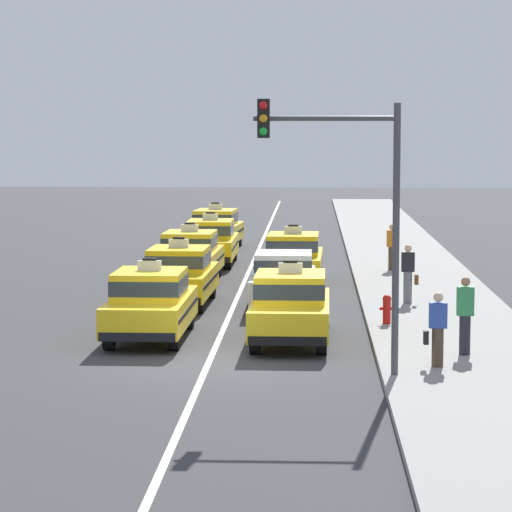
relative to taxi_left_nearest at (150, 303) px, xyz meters
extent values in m
plane|color=#353538|center=(1.63, -3.05, -0.88)|extent=(160.00, 160.00, 0.00)
cube|color=silver|center=(1.63, 16.95, -0.87)|extent=(0.14, 80.00, 0.01)
cube|color=gray|center=(7.23, 11.95, -0.80)|extent=(4.00, 90.00, 0.15)
cylinder|color=black|center=(-0.72, 1.59, -0.56)|extent=(0.25, 0.64, 0.64)
cylinder|color=black|center=(0.75, 1.57, -0.56)|extent=(0.25, 0.64, 0.64)
cylinder|color=black|center=(-0.75, -1.47, -0.56)|extent=(0.25, 0.64, 0.64)
cylinder|color=black|center=(0.72, -1.49, -0.56)|extent=(0.25, 0.64, 0.64)
cube|color=yellow|center=(0.00, 0.05, -0.21)|extent=(1.84, 4.52, 0.70)
cube|color=black|center=(0.00, 0.05, -0.16)|extent=(1.86, 4.16, 0.10)
cube|color=yellow|center=(0.00, -0.10, 0.46)|extent=(1.62, 2.12, 0.64)
cube|color=#2D3842|center=(0.00, -0.10, 0.46)|extent=(1.64, 2.14, 0.35)
cube|color=white|center=(0.00, -0.10, 0.90)|extent=(0.56, 0.13, 0.24)
cube|color=black|center=(0.00, -0.10, 1.05)|extent=(0.32, 0.11, 0.06)
cube|color=black|center=(0.02, 2.26, -0.46)|extent=(1.71, 0.16, 0.20)
cube|color=black|center=(-0.02, -2.16, -0.46)|extent=(1.71, 0.16, 0.20)
cylinder|color=black|center=(-0.62, 7.34, -0.56)|extent=(0.25, 0.65, 0.64)
cylinder|color=black|center=(0.86, 7.31, -0.56)|extent=(0.25, 0.65, 0.64)
cylinder|color=black|center=(-0.69, 4.28, -0.56)|extent=(0.25, 0.65, 0.64)
cylinder|color=black|center=(0.79, 4.25, -0.56)|extent=(0.25, 0.65, 0.64)
cube|color=yellow|center=(0.08, 5.79, -0.21)|extent=(1.90, 4.54, 0.70)
cube|color=black|center=(0.08, 5.79, -0.16)|extent=(1.92, 4.18, 0.10)
cube|color=yellow|center=(0.08, 5.64, 0.46)|extent=(1.65, 2.14, 0.64)
cube|color=#2D3842|center=(0.08, 5.64, 0.46)|extent=(1.67, 2.16, 0.35)
cube|color=white|center=(0.08, 5.64, 0.90)|extent=(0.56, 0.13, 0.24)
cube|color=black|center=(0.08, 5.64, 1.05)|extent=(0.32, 0.12, 0.06)
cube|color=black|center=(0.14, 8.00, -0.46)|extent=(1.71, 0.18, 0.20)
cube|color=black|center=(0.03, 3.58, -0.46)|extent=(1.71, 0.18, 0.20)
cylinder|color=black|center=(-0.83, 12.79, -0.56)|extent=(0.26, 0.65, 0.64)
cylinder|color=black|center=(0.64, 12.75, -0.56)|extent=(0.26, 0.65, 0.64)
cylinder|color=black|center=(-0.91, 9.73, -0.56)|extent=(0.26, 0.65, 0.64)
cylinder|color=black|center=(0.56, 9.69, -0.56)|extent=(0.26, 0.65, 0.64)
cube|color=yellow|center=(-0.13, 11.24, -0.21)|extent=(1.92, 4.55, 0.70)
cube|color=black|center=(-0.13, 11.24, -0.16)|extent=(1.93, 4.19, 0.10)
cube|color=yellow|center=(-0.14, 11.09, 0.46)|extent=(1.66, 2.14, 0.64)
cube|color=#2D3842|center=(-0.14, 11.09, 0.46)|extent=(1.68, 2.16, 0.35)
cube|color=white|center=(-0.14, 11.09, 0.90)|extent=(0.56, 0.13, 0.24)
cube|color=black|center=(-0.14, 11.09, 1.05)|extent=(0.32, 0.12, 0.06)
cube|color=black|center=(-0.08, 13.45, -0.46)|extent=(1.71, 0.19, 0.20)
cube|color=black|center=(-0.19, 9.03, -0.46)|extent=(1.71, 0.19, 0.20)
cylinder|color=black|center=(-0.61, 17.91, -0.56)|extent=(0.24, 0.64, 0.64)
cylinder|color=black|center=(0.86, 17.90, -0.56)|extent=(0.24, 0.64, 0.64)
cylinder|color=black|center=(-0.62, 14.85, -0.56)|extent=(0.24, 0.64, 0.64)
cylinder|color=black|center=(0.85, 14.84, -0.56)|extent=(0.24, 0.64, 0.64)
cube|color=yellow|center=(0.12, 16.38, -0.21)|extent=(1.81, 4.50, 0.70)
cube|color=black|center=(0.12, 16.38, -0.16)|extent=(1.83, 4.14, 0.10)
cube|color=yellow|center=(0.12, 16.23, 0.46)|extent=(1.61, 2.10, 0.64)
cube|color=#2D3842|center=(0.12, 16.23, 0.46)|extent=(1.63, 2.12, 0.35)
cube|color=white|center=(0.12, 16.23, 0.90)|extent=(0.56, 0.12, 0.24)
cube|color=black|center=(0.12, 16.23, 1.05)|extent=(0.32, 0.11, 0.06)
cube|color=black|center=(0.13, 18.59, -0.46)|extent=(1.71, 0.14, 0.20)
cube|color=black|center=(0.11, 14.17, -0.46)|extent=(1.71, 0.14, 0.20)
cylinder|color=black|center=(-0.77, 23.85, -0.56)|extent=(0.28, 0.65, 0.64)
cylinder|color=black|center=(0.70, 23.75, -0.56)|extent=(0.28, 0.65, 0.64)
cylinder|color=black|center=(-0.98, 20.80, -0.56)|extent=(0.28, 0.65, 0.64)
cylinder|color=black|center=(0.50, 20.70, -0.56)|extent=(0.28, 0.65, 0.64)
cube|color=yellow|center=(-0.14, 22.27, -0.21)|extent=(2.10, 4.61, 0.70)
cube|color=black|center=(-0.14, 22.27, -0.16)|extent=(2.10, 4.25, 0.10)
cube|color=yellow|center=(-0.15, 22.12, 0.46)|extent=(1.74, 2.20, 0.64)
cube|color=#2D3842|center=(-0.15, 22.12, 0.46)|extent=(1.76, 2.22, 0.35)
cube|color=white|center=(-0.15, 22.12, 0.90)|extent=(0.57, 0.16, 0.24)
cube|color=black|center=(-0.15, 22.12, 1.05)|extent=(0.33, 0.13, 0.06)
cube|color=black|center=(0.01, 24.48, -0.46)|extent=(1.72, 0.26, 0.20)
cube|color=black|center=(-0.29, 20.07, -0.46)|extent=(1.72, 0.26, 0.20)
cylinder|color=black|center=(2.62, 1.23, -0.56)|extent=(0.25, 0.64, 0.64)
cylinder|color=black|center=(4.10, 1.21, -0.56)|extent=(0.25, 0.64, 0.64)
cylinder|color=black|center=(2.58, -1.83, -0.56)|extent=(0.25, 0.64, 0.64)
cylinder|color=black|center=(4.05, -1.85, -0.56)|extent=(0.25, 0.64, 0.64)
cube|color=yellow|center=(3.34, -0.31, -0.21)|extent=(1.86, 4.53, 0.70)
cube|color=black|center=(3.34, -0.31, -0.16)|extent=(1.88, 4.17, 0.10)
cube|color=yellow|center=(3.34, -0.46, 0.46)|extent=(1.63, 2.12, 0.64)
cube|color=#2D3842|center=(3.34, -0.46, 0.46)|extent=(1.65, 2.14, 0.35)
cube|color=white|center=(3.34, -0.46, 0.90)|extent=(0.56, 0.13, 0.24)
cube|color=black|center=(3.34, -0.46, 1.05)|extent=(0.32, 0.11, 0.06)
cube|color=black|center=(3.37, 1.90, -0.46)|extent=(1.71, 0.16, 0.20)
cube|color=black|center=(3.31, -2.52, -0.46)|extent=(1.71, 0.16, 0.20)
cylinder|color=black|center=(2.32, 6.73, -0.56)|extent=(0.24, 0.64, 0.64)
cylinder|color=black|center=(3.77, 6.73, -0.56)|extent=(0.24, 0.64, 0.64)
cylinder|color=black|center=(2.33, 3.89, -0.56)|extent=(0.24, 0.64, 0.64)
cylinder|color=black|center=(3.77, 3.89, -0.56)|extent=(0.24, 0.64, 0.64)
cube|color=silver|center=(3.05, 5.31, -0.23)|extent=(1.76, 4.30, 0.66)
cube|color=silver|center=(3.05, 5.21, 0.40)|extent=(1.56, 1.90, 0.60)
cube|color=#2D3842|center=(3.05, 5.21, 0.40)|extent=(1.58, 1.92, 0.33)
cylinder|color=black|center=(2.54, 12.10, -0.56)|extent=(0.26, 0.65, 0.64)
cylinder|color=black|center=(4.02, 12.06, -0.56)|extent=(0.26, 0.65, 0.64)
cylinder|color=black|center=(2.46, 9.04, -0.56)|extent=(0.26, 0.65, 0.64)
cylinder|color=black|center=(3.94, 9.00, -0.56)|extent=(0.26, 0.65, 0.64)
cube|color=yellow|center=(3.24, 10.55, -0.21)|extent=(1.91, 4.54, 0.70)
cube|color=black|center=(3.24, 10.55, -0.16)|extent=(1.92, 4.18, 0.10)
cube|color=yellow|center=(3.24, 10.40, 0.46)|extent=(1.65, 2.14, 0.64)
cube|color=#2D3842|center=(3.24, 10.40, 0.46)|extent=(1.67, 2.16, 0.35)
cube|color=white|center=(3.24, 10.40, 0.90)|extent=(0.56, 0.13, 0.24)
cube|color=black|center=(3.24, 10.40, 1.05)|extent=(0.32, 0.12, 0.06)
cube|color=black|center=(3.30, 12.76, -0.46)|extent=(1.71, 0.18, 0.20)
cube|color=black|center=(3.18, 8.34, -0.46)|extent=(1.71, 0.18, 0.20)
cylinder|color=#473828|center=(6.41, -3.92, -0.33)|extent=(0.24, 0.24, 0.80)
cube|color=#2D4CA5|center=(6.41, -3.92, 0.33)|extent=(0.36, 0.22, 0.52)
sphere|color=beige|center=(6.41, -3.92, 0.70)|extent=(0.20, 0.20, 0.20)
cube|color=black|center=(6.17, -3.92, -0.13)|extent=(0.10, 0.20, 0.28)
cylinder|color=#23232D|center=(7.13, -2.53, -0.30)|extent=(0.24, 0.24, 0.85)
cube|color=#338C4C|center=(7.13, -2.53, 0.44)|extent=(0.36, 0.22, 0.62)
sphere|color=#9E7051|center=(7.13, -2.53, 0.86)|extent=(0.20, 0.20, 0.20)
cylinder|color=#473828|center=(6.58, 13.61, -0.32)|extent=(0.24, 0.24, 0.81)
cube|color=orange|center=(6.58, 13.61, 0.36)|extent=(0.36, 0.22, 0.57)
sphere|color=tan|center=(6.58, 13.61, 0.76)|extent=(0.20, 0.20, 0.20)
cylinder|color=slate|center=(6.50, 5.39, -0.28)|extent=(0.24, 0.24, 0.89)
cube|color=black|center=(6.50, 5.39, 0.44)|extent=(0.36, 0.22, 0.54)
sphere|color=beige|center=(6.50, 5.39, 0.82)|extent=(0.20, 0.20, 0.20)
cube|color=brown|center=(6.74, 5.39, -0.06)|extent=(0.10, 0.20, 0.28)
cylinder|color=red|center=(5.71, 1.70, -0.43)|extent=(0.20, 0.20, 0.60)
sphere|color=red|center=(5.71, 1.70, -0.11)|extent=(0.22, 0.22, 0.22)
cylinder|color=red|center=(5.58, 1.70, -0.35)|extent=(0.10, 0.08, 0.08)
cylinder|color=red|center=(5.84, 1.70, -0.35)|extent=(0.10, 0.08, 0.08)
cylinder|color=#47474C|center=(5.48, -4.80, 1.87)|extent=(0.14, 0.14, 5.50)
cylinder|color=#47474C|center=(4.08, -4.80, 4.32)|extent=(2.80, 0.10, 0.10)
cube|color=black|center=(2.88, -4.80, 4.32)|extent=(0.24, 0.24, 0.76)
sphere|color=red|center=(2.88, -4.93, 4.57)|extent=(0.16, 0.16, 0.16)
sphere|color=orange|center=(2.88, -4.93, 4.32)|extent=(0.16, 0.16, 0.16)
sphere|color=green|center=(2.88, -4.93, 4.07)|extent=(0.16, 0.16, 0.16)
camera|label=1|loc=(3.82, -29.38, 4.14)|focal=88.06mm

